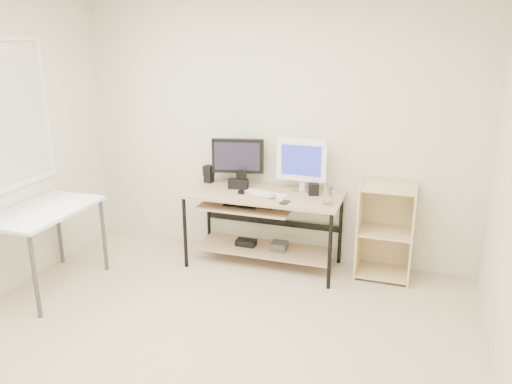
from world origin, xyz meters
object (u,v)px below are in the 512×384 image
Objects in this scene: desk at (261,213)px; white_imac at (302,161)px; black_monitor at (238,159)px; audio_controller at (242,180)px; shelf_unit at (386,230)px; side_table at (44,218)px.

white_imac is at bearing 24.73° from desk.
black_monitor is 0.22m from audio_controller.
audio_controller is (-1.40, -0.08, 0.39)m from shelf_unit.
white_imac is 0.62m from audio_controller.
audio_controller is at bearing -176.66° from shelf_unit.
white_imac is at bearing -5.88° from audio_controller.
black_monitor is 0.99× the size of white_imac.
desk and side_table have the same top height.
audio_controller is at bearing 38.50° from side_table.
white_imac is (0.65, -0.02, 0.03)m from black_monitor.
white_imac reaches higher than shelf_unit.
audio_controller is at bearing -170.66° from white_imac.
white_imac reaches higher than black_monitor.
white_imac is at bearing -14.41° from black_monitor.
audio_controller reaches higher than desk.
desk is 2.89× the size of white_imac.
shelf_unit is at bearing 23.33° from side_table.
shelf_unit is at bearing -13.59° from black_monitor.
desk is 1.50× the size of side_table.
white_imac reaches higher than desk.
black_monitor is 2.84× the size of audio_controller.
white_imac is (0.35, 0.16, 0.51)m from desk.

